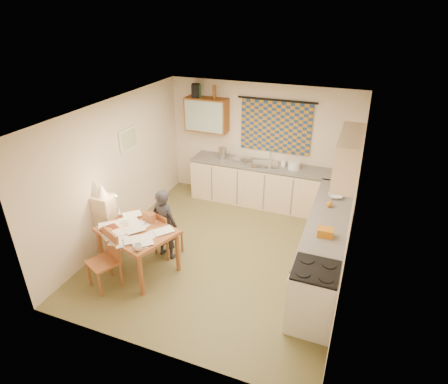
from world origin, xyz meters
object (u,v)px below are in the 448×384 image
at_px(dining_table, 139,249).
at_px(person, 165,224).
at_px(chair_far, 168,240).
at_px(shelf_stand, 107,224).
at_px(counter_back, 268,186).
at_px(counter_right, 326,244).
at_px(stove, 312,298).

xyz_separation_m(dining_table, person, (0.23, 0.47, 0.25)).
relative_size(chair_far, shelf_stand, 0.77).
bearing_deg(shelf_stand, dining_table, -17.57).
relative_size(counter_back, person, 2.61).
xyz_separation_m(counter_right, shelf_stand, (-3.54, -0.88, 0.09)).
bearing_deg(counter_right, dining_table, -157.99).
bearing_deg(counter_right, shelf_stand, -166.04).
xyz_separation_m(stove, chair_far, (-2.56, 0.75, -0.21)).
distance_m(stove, chair_far, 2.68).
distance_m(counter_back, chair_far, 2.58).
bearing_deg(counter_right, counter_back, 129.47).
relative_size(stove, dining_table, 0.69).
relative_size(dining_table, shelf_stand, 1.25).
bearing_deg(dining_table, chair_far, 87.39).
xyz_separation_m(dining_table, chair_far, (0.22, 0.55, -0.12)).
relative_size(dining_table, chair_far, 1.62).
bearing_deg(counter_back, counter_right, -50.53).
height_order(counter_back, dining_table, counter_back).
height_order(counter_right, shelf_stand, shelf_stand).
relative_size(dining_table, person, 1.07).
bearing_deg(shelf_stand, chair_far, 17.25).
height_order(chair_far, person, person).
xyz_separation_m(stove, person, (-2.55, 0.68, 0.17)).
height_order(person, shelf_stand, person).
bearing_deg(counter_back, shelf_stand, -129.04).
xyz_separation_m(stove, dining_table, (-2.78, 0.20, -0.09)).
bearing_deg(dining_table, counter_right, 40.97).
relative_size(stove, person, 0.74).
xyz_separation_m(chair_far, shelf_stand, (-0.98, -0.30, 0.28)).
relative_size(counter_right, shelf_stand, 2.73).
bearing_deg(counter_right, stove, -90.00).
height_order(counter_right, dining_table, counter_right).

